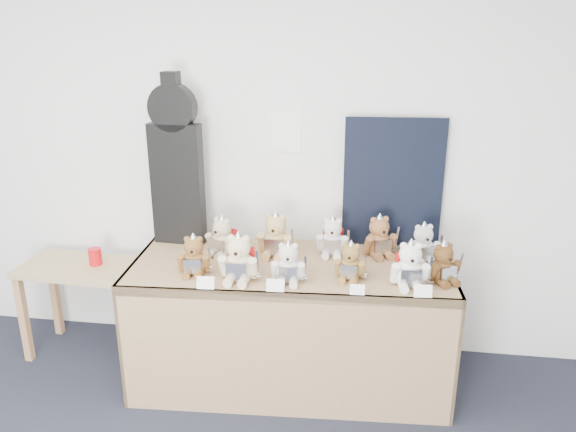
# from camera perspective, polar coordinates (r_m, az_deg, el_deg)

# --- Properties ---
(room_shell) EXTENTS (6.00, 6.00, 6.00)m
(room_shell) POSITION_cam_1_polar(r_m,az_deg,el_deg) (3.75, -0.24, 8.77)
(room_shell) COLOR white
(room_shell) RESTS_ON floor
(display_table) EXTENTS (2.02, 0.94, 0.82)m
(display_table) POSITION_cam_1_polar(r_m,az_deg,el_deg) (3.50, 0.14, -8.01)
(display_table) COLOR #8C6A47
(display_table) RESTS_ON floor
(side_table) EXTENTS (0.83, 0.49, 0.67)m
(side_table) POSITION_cam_1_polar(r_m,az_deg,el_deg) (4.15, -20.12, -6.24)
(side_table) COLOR #A28657
(side_table) RESTS_ON floor
(guitar_case) EXTENTS (0.35, 0.13, 1.13)m
(guitar_case) POSITION_cam_1_polar(r_m,az_deg,el_deg) (3.75, -11.30, 5.36)
(guitar_case) COLOR black
(guitar_case) RESTS_ON display_table
(navy_board) EXTENTS (0.64, 0.05, 0.86)m
(navy_board) POSITION_cam_1_polar(r_m,az_deg,el_deg) (3.72, 10.61, 3.28)
(navy_board) COLOR black
(navy_board) RESTS_ON display_table
(red_cup) EXTENTS (0.09, 0.09, 0.12)m
(red_cup) POSITION_cam_1_polar(r_m,az_deg,el_deg) (4.06, -19.00, -3.91)
(red_cup) COLOR red
(red_cup) RESTS_ON side_table
(teddy_front_far_left) EXTENTS (0.22, 0.19, 0.27)m
(teddy_front_far_left) POSITION_cam_1_polar(r_m,az_deg,el_deg) (3.37, -9.52, -4.12)
(teddy_front_far_left) COLOR brown
(teddy_front_far_left) RESTS_ON display_table
(teddy_front_left) EXTENTS (0.26, 0.21, 0.32)m
(teddy_front_left) POSITION_cam_1_polar(r_m,az_deg,el_deg) (3.25, -5.00, -4.45)
(teddy_front_left) COLOR beige
(teddy_front_left) RESTS_ON display_table
(teddy_front_centre) EXTENTS (0.22, 0.18, 0.27)m
(teddy_front_centre) POSITION_cam_1_polar(r_m,az_deg,el_deg) (3.22, 0.04, -4.93)
(teddy_front_centre) COLOR silver
(teddy_front_centre) RESTS_ON display_table
(teddy_front_right) EXTENTS (0.21, 0.17, 0.25)m
(teddy_front_right) POSITION_cam_1_polar(r_m,az_deg,el_deg) (3.28, 6.36, -4.74)
(teddy_front_right) COLOR olive
(teddy_front_right) RESTS_ON display_table
(teddy_front_far_right) EXTENTS (0.25, 0.21, 0.30)m
(teddy_front_far_right) POSITION_cam_1_polar(r_m,az_deg,el_deg) (3.24, 12.28, -5.02)
(teddy_front_far_right) COLOR white
(teddy_front_far_right) RESTS_ON display_table
(teddy_front_end) EXTENTS (0.22, 0.22, 0.27)m
(teddy_front_end) POSITION_cam_1_polar(r_m,az_deg,el_deg) (3.34, 15.48, -4.78)
(teddy_front_end) COLOR brown
(teddy_front_end) RESTS_ON display_table
(teddy_back_left) EXTENTS (0.23, 0.23, 0.29)m
(teddy_back_left) POSITION_cam_1_polar(r_m,az_deg,el_deg) (3.62, -6.71, -2.23)
(teddy_back_left) COLOR #BEAB8A
(teddy_back_left) RESTS_ON display_table
(teddy_back_centre_left) EXTENTS (0.26, 0.22, 0.32)m
(teddy_back_centre_left) POSITION_cam_1_polar(r_m,az_deg,el_deg) (3.58, -1.26, -2.13)
(teddy_back_centre_left) COLOR tan
(teddy_back_centre_left) RESTS_ON display_table
(teddy_back_centre_right) EXTENTS (0.23, 0.19, 0.28)m
(teddy_back_centre_right) POSITION_cam_1_polar(r_m,az_deg,el_deg) (3.61, 4.53, -2.24)
(teddy_back_centre_right) COLOR silver
(teddy_back_centre_right) RESTS_ON display_table
(teddy_back_right) EXTENTS (0.25, 0.24, 0.30)m
(teddy_back_right) POSITION_cam_1_polar(r_m,az_deg,el_deg) (3.63, 9.25, -2.20)
(teddy_back_right) COLOR brown
(teddy_back_right) RESTS_ON display_table
(teddy_back_end) EXTENTS (0.23, 0.21, 0.28)m
(teddy_back_end) POSITION_cam_1_polar(r_m,az_deg,el_deg) (3.59, 13.57, -2.85)
(teddy_back_end) COLOR white
(teddy_back_end) RESTS_ON display_table
(entry_card_a) EXTENTS (0.10, 0.03, 0.07)m
(entry_card_a) POSITION_cam_1_polar(r_m,az_deg,el_deg) (3.20, -8.39, -6.72)
(entry_card_a) COLOR white
(entry_card_a) RESTS_ON display_table
(entry_card_b) EXTENTS (0.10, 0.03, 0.07)m
(entry_card_b) POSITION_cam_1_polar(r_m,az_deg,el_deg) (3.13, -1.29, -7.06)
(entry_card_b) COLOR white
(entry_card_b) RESTS_ON display_table
(entry_card_c) EXTENTS (0.08, 0.02, 0.06)m
(entry_card_c) POSITION_cam_1_polar(r_m,az_deg,el_deg) (3.12, 7.05, -7.44)
(entry_card_c) COLOR white
(entry_card_c) RESTS_ON display_table
(entry_card_d) EXTENTS (0.10, 0.03, 0.07)m
(entry_card_d) POSITION_cam_1_polar(r_m,az_deg,el_deg) (3.16, 13.56, -7.43)
(entry_card_d) COLOR white
(entry_card_d) RESTS_ON display_table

